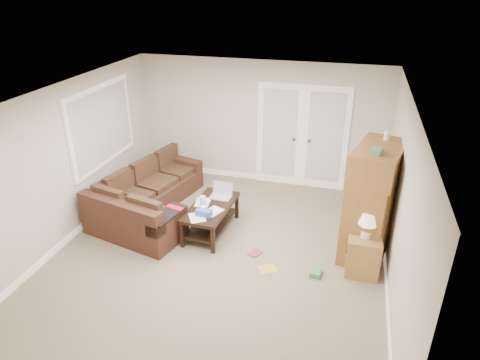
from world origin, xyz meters
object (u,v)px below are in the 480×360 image
(sectional_sofa, at_px, (146,201))
(coffee_table, at_px, (212,217))
(tv_armoire, at_px, (372,202))
(side_cabinet, at_px, (363,252))

(sectional_sofa, xyz_separation_m, coffee_table, (1.29, -0.18, -0.02))
(sectional_sofa, xyz_separation_m, tv_armoire, (3.81, -0.12, 0.60))
(tv_armoire, bearing_deg, coffee_table, -164.65)
(sectional_sofa, distance_m, coffee_table, 1.30)
(sectional_sofa, relative_size, coffee_table, 2.20)
(sectional_sofa, relative_size, side_cabinet, 2.82)
(tv_armoire, relative_size, side_cabinet, 1.93)
(coffee_table, distance_m, tv_armoire, 2.59)
(tv_armoire, height_order, side_cabinet, tv_armoire)
(coffee_table, bearing_deg, side_cabinet, -7.46)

